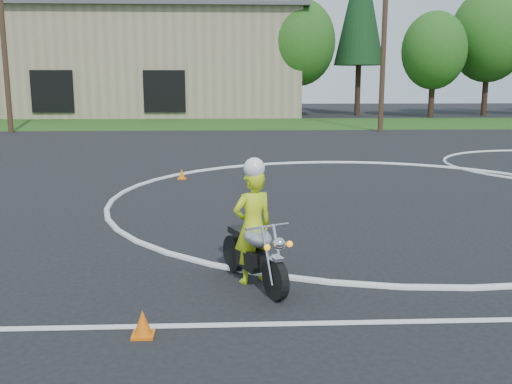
{
  "coord_description": "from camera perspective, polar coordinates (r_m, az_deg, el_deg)",
  "views": [
    {
      "loc": [
        -3.21,
        -10.12,
        2.76
      ],
      "look_at": [
        -2.84,
        -1.66,
        1.1
      ],
      "focal_mm": 40.0,
      "sensor_mm": 36.0,
      "label": 1
    }
  ],
  "objects": [
    {
      "name": "utility_poles",
      "position": [
        32.28,
        12.69,
        15.15
      ],
      "size": [
        41.6,
        1.12,
        10.0
      ],
      "color": "#473321",
      "rests_on": "ground"
    },
    {
      "name": "grass_strip",
      "position": [
        37.36,
        2.45,
        6.85
      ],
      "size": [
        120.0,
        10.0,
        0.02
      ],
      "primitive_type": "cube",
      "color": "#1E4714",
      "rests_on": "ground"
    },
    {
      "name": "treeline",
      "position": [
        48.37,
        20.06,
        15.01
      ],
      "size": [
        38.2,
        8.1,
        14.52
      ],
      "color": "#382619",
      "rests_on": "ground"
    },
    {
      "name": "rider_primary_grp",
      "position": [
        7.8,
        -0.31,
        -3.11
      ],
      "size": [
        0.69,
        0.59,
        1.75
      ],
      "rotation": [
        0.0,
        0.0,
        0.43
      ],
      "color": "#BFD916",
      "rests_on": "ground"
    },
    {
      "name": "ground",
      "position": [
        10.97,
        14.64,
        -3.85
      ],
      "size": [
        120.0,
        120.0,
        0.0
      ],
      "primitive_type": "plane",
      "color": "black",
      "rests_on": "ground"
    },
    {
      "name": "primary_motorcycle",
      "position": [
        7.78,
        -0.15,
        -6.11
      ],
      "size": [
        0.9,
        1.68,
        0.94
      ],
      "rotation": [
        0.0,
        0.0,
        0.43
      ],
      "color": "black",
      "rests_on": "ground"
    },
    {
      "name": "course_markings",
      "position": [
        15.68,
        17.61,
        0.46
      ],
      "size": [
        19.05,
        19.05,
        0.12
      ],
      "color": "silver",
      "rests_on": "ground"
    },
    {
      "name": "warehouse",
      "position": [
        52.27,
        -19.38,
        12.01
      ],
      "size": [
        41.0,
        17.0,
        8.3
      ],
      "color": "tan",
      "rests_on": "ground"
    }
  ]
}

